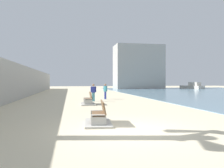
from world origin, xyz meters
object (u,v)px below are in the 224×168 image
bench_near (99,118)px  boat_mid_bay (192,86)px  bench_far (88,101)px  person_walking (93,91)px  person_standing (105,90)px

bench_near → boat_mid_bay: boat_mid_bay is taller
bench_near → boat_mid_bay: bearing=55.1°
bench_far → person_walking: (0.69, 2.64, 0.69)m
bench_far → person_standing: bearing=66.2°
bench_near → boat_mid_bay: size_ratio=0.33×
bench_far → person_standing: person_standing is taller
person_walking → boat_mid_bay: 40.99m
person_walking → person_standing: 2.65m
bench_near → person_standing: 13.29m
bench_near → bench_far: same height
bench_near → bench_far: bearing=88.4°
person_standing → boat_mid_bay: boat_mid_bay is taller
bench_far → person_walking: bearing=75.3°
bench_far → person_standing: (2.15, 4.86, 0.68)m
person_walking → person_standing: (1.46, 2.22, -0.01)m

